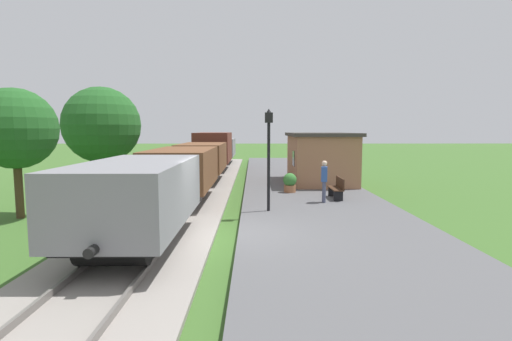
% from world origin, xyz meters
% --- Properties ---
extents(ground_plane, '(160.00, 160.00, 0.00)m').
position_xyz_m(ground_plane, '(0.00, 0.00, 0.00)').
color(ground_plane, '#3D6628').
extents(platform_slab, '(6.00, 60.00, 0.25)m').
position_xyz_m(platform_slab, '(3.20, 0.00, 0.12)').
color(platform_slab, '#565659').
rests_on(platform_slab, ground).
extents(track_ballast, '(3.80, 60.00, 0.12)m').
position_xyz_m(track_ballast, '(-2.40, 0.00, 0.06)').
color(track_ballast, gray).
rests_on(track_ballast, ground).
extents(rail_near, '(0.07, 60.00, 0.14)m').
position_xyz_m(rail_near, '(-1.68, 0.00, 0.19)').
color(rail_near, slate).
rests_on(rail_near, track_ballast).
extents(rail_far, '(0.07, 60.00, 0.14)m').
position_xyz_m(rail_far, '(-3.12, 0.00, 0.19)').
color(rail_far, slate).
rests_on(rail_far, track_ballast).
extents(freight_train, '(2.50, 32.60, 2.72)m').
position_xyz_m(freight_train, '(-2.40, 12.63, 1.46)').
color(freight_train, gray).
rests_on(freight_train, rail_near).
extents(station_hut, '(3.50, 5.80, 2.78)m').
position_xyz_m(station_hut, '(4.40, 10.88, 1.65)').
color(station_hut, '#9E6B4C').
rests_on(station_hut, platform_slab).
extents(bench_near_hut, '(0.42, 1.50, 0.91)m').
position_xyz_m(bench_near_hut, '(4.24, 5.56, 0.72)').
color(bench_near_hut, '#422819').
rests_on(bench_near_hut, platform_slab).
extents(person_waiting, '(0.31, 0.42, 1.71)m').
position_xyz_m(person_waiting, '(3.52, 4.70, 1.18)').
color(person_waiting, '#474C66').
rests_on(person_waiting, platform_slab).
extents(potted_planter, '(0.64, 0.64, 0.92)m').
position_xyz_m(potted_planter, '(2.37, 7.29, 0.72)').
color(potted_planter, '#9E6642').
rests_on(potted_planter, platform_slab).
extents(lamp_post_near, '(0.28, 0.28, 3.70)m').
position_xyz_m(lamp_post_near, '(1.19, 3.04, 2.80)').
color(lamp_post_near, black).
rests_on(lamp_post_near, platform_slab).
extents(tree_trackside_mid, '(2.88, 2.88, 4.69)m').
position_xyz_m(tree_trackside_mid, '(-7.85, 3.03, 3.23)').
color(tree_trackside_mid, '#4C3823').
rests_on(tree_trackside_mid, ground).
extents(tree_trackside_far, '(4.14, 4.14, 5.53)m').
position_xyz_m(tree_trackside_far, '(-7.63, 10.47, 3.45)').
color(tree_trackside_far, '#4C3823').
rests_on(tree_trackside_far, ground).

